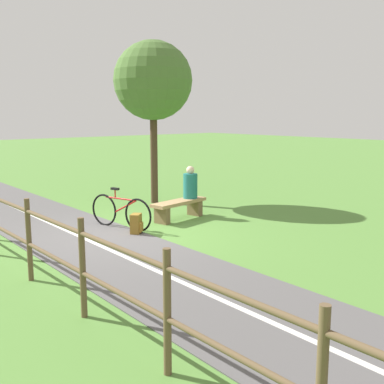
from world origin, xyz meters
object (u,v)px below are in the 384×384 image
person_seated (190,184)px  bicycle (121,212)px  bench (179,207)px  tree_far_left (153,81)px  backpack (136,224)px

person_seated → bicycle: person_seated is taller
bench → tree_far_left: bearing=-120.5°
bicycle → tree_far_left: 4.41m
bicycle → bench: bearing=70.4°
person_seated → backpack: size_ratio=1.85×
person_seated → backpack: 2.17m
person_seated → tree_far_left: (-0.42, -2.09, 2.64)m
person_seated → backpack: (2.01, 0.57, -0.60)m
person_seated → bicycle: 2.06m
person_seated → backpack: person_seated is taller
bench → person_seated: person_seated is taller
bench → person_seated: 0.65m
bench → person_seated: (-0.42, -0.07, 0.49)m
bench → tree_far_left: tree_far_left is taller
bicycle → tree_far_left: tree_far_left is taller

